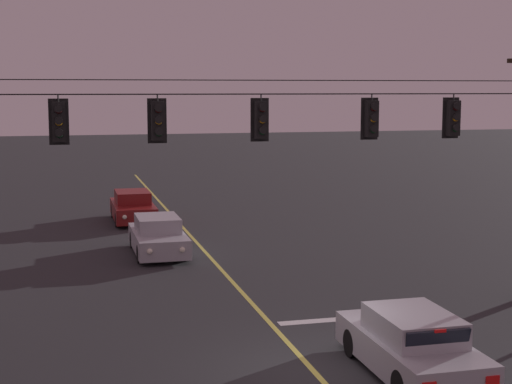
{
  "coord_description": "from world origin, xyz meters",
  "views": [
    {
      "loc": [
        -5.17,
        -15.45,
        6.03
      ],
      "look_at": [
        0.0,
        5.01,
        3.24
      ],
      "focal_mm": 54.95,
      "sensor_mm": 36.0,
      "label": 1
    }
  ],
  "objects_px": {
    "traffic_light_leftmost": "(59,122)",
    "traffic_light_centre": "(261,120)",
    "traffic_light_left_inner": "(158,121)",
    "traffic_light_rightmost": "(453,118)",
    "car_oncoming_trailing": "(133,207)",
    "traffic_light_right_inner": "(372,119)",
    "car_waiting_near_lane": "(411,345)",
    "car_oncoming_lead": "(158,237)"
  },
  "relations": [
    {
      "from": "traffic_light_right_inner",
      "to": "car_waiting_near_lane",
      "type": "xyz_separation_m",
      "value": [
        -0.98,
        -4.76,
        -4.59
      ]
    },
    {
      "from": "traffic_light_centre",
      "to": "car_oncoming_lead",
      "type": "distance_m",
      "value": 10.1
    },
    {
      "from": "traffic_light_leftmost",
      "to": "traffic_light_rightmost",
      "type": "height_order",
      "value": "same"
    },
    {
      "from": "traffic_light_right_inner",
      "to": "car_waiting_near_lane",
      "type": "distance_m",
      "value": 6.69
    },
    {
      "from": "traffic_light_left_inner",
      "to": "traffic_light_centre",
      "type": "height_order",
      "value": "same"
    },
    {
      "from": "traffic_light_left_inner",
      "to": "car_waiting_near_lane",
      "type": "bearing_deg",
      "value": -45.39
    },
    {
      "from": "car_oncoming_lead",
      "to": "traffic_light_rightmost",
      "type": "bearing_deg",
      "value": -51.51
    },
    {
      "from": "traffic_light_left_inner",
      "to": "traffic_light_rightmost",
      "type": "distance_m",
      "value": 8.07
    },
    {
      "from": "car_oncoming_lead",
      "to": "traffic_light_left_inner",
      "type": "bearing_deg",
      "value": -96.65
    },
    {
      "from": "car_waiting_near_lane",
      "to": "car_oncoming_lead",
      "type": "bearing_deg",
      "value": 105.07
    },
    {
      "from": "traffic_light_centre",
      "to": "car_waiting_near_lane",
      "type": "bearing_deg",
      "value": -66.72
    },
    {
      "from": "traffic_light_leftmost",
      "to": "traffic_light_rightmost",
      "type": "distance_m",
      "value": 10.45
    },
    {
      "from": "traffic_light_centre",
      "to": "car_oncoming_trailing",
      "type": "xyz_separation_m",
      "value": [
        -1.85,
        16.28,
        -4.59
      ]
    },
    {
      "from": "traffic_light_centre",
      "to": "car_oncoming_lead",
      "type": "xyz_separation_m",
      "value": [
        -1.62,
        8.85,
        -4.59
      ]
    },
    {
      "from": "car_oncoming_trailing",
      "to": "traffic_light_left_inner",
      "type": "bearing_deg",
      "value": -92.82
    },
    {
      "from": "car_waiting_near_lane",
      "to": "car_oncoming_trailing",
      "type": "distance_m",
      "value": 21.39
    },
    {
      "from": "traffic_light_left_inner",
      "to": "car_waiting_near_lane",
      "type": "relative_size",
      "value": 0.28
    },
    {
      "from": "traffic_light_right_inner",
      "to": "car_waiting_near_lane",
      "type": "bearing_deg",
      "value": -101.65
    },
    {
      "from": "traffic_light_centre",
      "to": "traffic_light_right_inner",
      "type": "distance_m",
      "value": 3.03
    },
    {
      "from": "traffic_light_right_inner",
      "to": "car_oncoming_trailing",
      "type": "relative_size",
      "value": 0.28
    },
    {
      "from": "car_waiting_near_lane",
      "to": "car_oncoming_trailing",
      "type": "xyz_separation_m",
      "value": [
        -3.89,
        21.04,
        -0.0
      ]
    },
    {
      "from": "traffic_light_left_inner",
      "to": "traffic_light_rightmost",
      "type": "bearing_deg",
      "value": 0.0
    },
    {
      "from": "traffic_light_leftmost",
      "to": "car_oncoming_lead",
      "type": "xyz_separation_m",
      "value": [
        3.41,
        8.85,
        -4.59
      ]
    },
    {
      "from": "traffic_light_leftmost",
      "to": "car_oncoming_lead",
      "type": "bearing_deg",
      "value": 68.91
    },
    {
      "from": "traffic_light_centre",
      "to": "car_waiting_near_lane",
      "type": "xyz_separation_m",
      "value": [
        2.05,
        -4.76,
        -4.59
      ]
    },
    {
      "from": "traffic_light_right_inner",
      "to": "traffic_light_rightmost",
      "type": "xyz_separation_m",
      "value": [
        2.39,
        0.0,
        0.0
      ]
    },
    {
      "from": "traffic_light_left_inner",
      "to": "traffic_light_right_inner",
      "type": "distance_m",
      "value": 5.68
    },
    {
      "from": "traffic_light_leftmost",
      "to": "traffic_light_left_inner",
      "type": "distance_m",
      "value": 2.38
    },
    {
      "from": "traffic_light_left_inner",
      "to": "traffic_light_rightmost",
      "type": "relative_size",
      "value": 1.0
    },
    {
      "from": "traffic_light_rightmost",
      "to": "car_waiting_near_lane",
      "type": "relative_size",
      "value": 0.28
    },
    {
      "from": "traffic_light_left_inner",
      "to": "traffic_light_rightmost",
      "type": "xyz_separation_m",
      "value": [
        8.07,
        0.0,
        0.0
      ]
    },
    {
      "from": "traffic_light_right_inner",
      "to": "traffic_light_rightmost",
      "type": "height_order",
      "value": "same"
    },
    {
      "from": "traffic_light_leftmost",
      "to": "car_waiting_near_lane",
      "type": "distance_m",
      "value": 9.69
    },
    {
      "from": "traffic_light_leftmost",
      "to": "traffic_light_centre",
      "type": "height_order",
      "value": "same"
    },
    {
      "from": "traffic_light_rightmost",
      "to": "traffic_light_right_inner",
      "type": "bearing_deg",
      "value": 180.0
    },
    {
      "from": "traffic_light_right_inner",
      "to": "car_oncoming_trailing",
      "type": "bearing_deg",
      "value": 106.67
    },
    {
      "from": "car_oncoming_lead",
      "to": "traffic_light_centre",
      "type": "bearing_deg",
      "value": -79.64
    },
    {
      "from": "traffic_light_leftmost",
      "to": "traffic_light_centre",
      "type": "xyz_separation_m",
      "value": [
        5.03,
        0.0,
        0.0
      ]
    },
    {
      "from": "traffic_light_left_inner",
      "to": "car_waiting_near_lane",
      "type": "height_order",
      "value": "traffic_light_left_inner"
    },
    {
      "from": "traffic_light_centre",
      "to": "traffic_light_rightmost",
      "type": "relative_size",
      "value": 1.0
    },
    {
      "from": "car_waiting_near_lane",
      "to": "car_oncoming_lead",
      "type": "distance_m",
      "value": 14.09
    },
    {
      "from": "traffic_light_centre",
      "to": "car_waiting_near_lane",
      "type": "relative_size",
      "value": 0.28
    }
  ]
}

